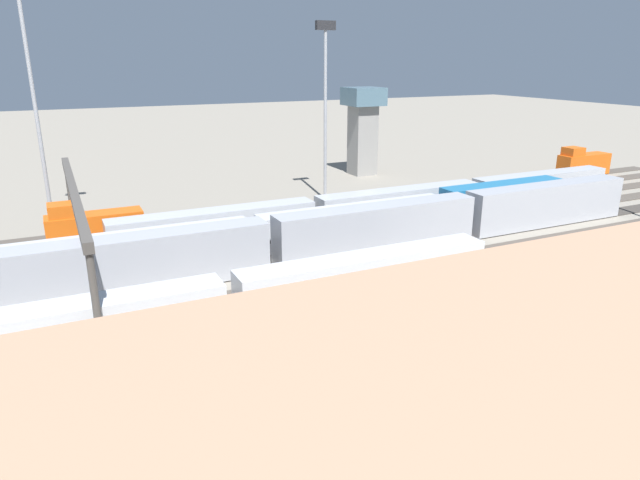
{
  "coord_description": "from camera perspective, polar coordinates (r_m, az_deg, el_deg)",
  "views": [
    {
      "loc": [
        29.8,
        53.94,
        19.82
      ],
      "look_at": [
        6.76,
        5.67,
        2.5
      ],
      "focal_mm": 31.7,
      "sensor_mm": 36.0,
      "label": 1
    }
  ],
  "objects": [
    {
      "name": "light_mast_0",
      "position": [
        72.3,
        -27.45,
        16.24
      ],
      "size": [
        2.8,
        0.7,
        32.27
      ],
      "color": "#9EA0A5",
      "rests_on": "ground_plane"
    },
    {
      "name": "track_bed_0",
      "position": [
        77.66,
        -2.07,
        3.19
      ],
      "size": [
        140.0,
        2.8,
        0.12
      ],
      "primitive_type": "cube",
      "color": "#4C443D",
      "rests_on": "ground_plane"
    },
    {
      "name": "track_bed_5",
      "position": [
        56.65,
        8.09,
        -2.66
      ],
      "size": [
        140.0,
        2.8,
        0.12
      ],
      "primitive_type": "cube",
      "color": "#4C443D",
      "rests_on": "ground_plane"
    },
    {
      "name": "track_bed_3",
      "position": [
        64.71,
        3.24,
        0.13
      ],
      "size": [
        140.0,
        2.8,
        0.12
      ],
      "primitive_type": "cube",
      "color": "#4C443D",
      "rests_on": "ground_plane"
    },
    {
      "name": "train_on_track_3",
      "position": [
        58.96,
        -8.71,
        0.2
      ],
      "size": [
        90.6,
        3.06,
        4.4
      ],
      "color": "#1E6B9E",
      "rests_on": "ground_plane"
    },
    {
      "name": "light_mast_2",
      "position": [
        80.85,
        0.54,
        15.14
      ],
      "size": [
        2.8,
        0.7,
        24.54
      ],
      "color": "#9EA0A5",
      "rests_on": "ground_plane"
    },
    {
      "name": "track_bed_1",
      "position": [
        73.26,
        -0.51,
        2.29
      ],
      "size": [
        140.0,
        2.8,
        0.12
      ],
      "primitive_type": "cube",
      "color": "#4C443D",
      "rests_on": "ground_plane"
    },
    {
      "name": "train_on_track_6",
      "position": [
        44.18,
        -9.11,
        -6.08
      ],
      "size": [
        47.2,
        3.06,
        3.8
      ],
      "color": "silver",
      "rests_on": "ground_plane"
    },
    {
      "name": "ground_plane",
      "position": [
        64.73,
        3.24,
        0.08
      ],
      "size": [
        400.0,
        400.0,
        0.0
      ],
      "primitive_type": "plane",
      "color": "gray"
    },
    {
      "name": "train_on_track_1",
      "position": [
        66.4,
        -21.95,
        1.19
      ],
      "size": [
        10.0,
        3.0,
        5.0
      ],
      "color": "#D85914",
      "rests_on": "ground_plane"
    },
    {
      "name": "track_bed_6",
      "position": [
        52.86,
        11.06,
        -4.36
      ],
      "size": [
        140.0,
        2.8,
        0.12
      ],
      "primitive_type": "cube",
      "color": "#4C443D",
      "rests_on": "ground_plane"
    },
    {
      "name": "control_tower",
      "position": [
        100.47,
        4.35,
        11.53
      ],
      "size": [
        6.0,
        6.0,
        14.99
      ],
      "color": "gray",
      "rests_on": "ground_plane"
    },
    {
      "name": "signal_gantry",
      "position": [
        55.31,
        -23.54,
        3.73
      ],
      "size": [
        0.7,
        35.0,
        8.8
      ],
      "color": "#4C4742",
      "rests_on": "ground_plane"
    },
    {
      "name": "train_on_track_4",
      "position": [
        59.98,
        5.84,
        1.18
      ],
      "size": [
        71.4,
        3.0,
        5.0
      ],
      "color": "#A8AAB2",
      "rests_on": "ground_plane"
    },
    {
      "name": "train_on_track_2",
      "position": [
        73.16,
        8.08,
        3.66
      ],
      "size": [
        71.4,
        3.06,
        3.8
      ],
      "color": "#B7BABF",
      "rests_on": "ground_plane"
    },
    {
      "name": "track_bed_4",
      "position": [
        60.61,
        5.5,
        -1.17
      ],
      "size": [
        140.0,
        2.8,
        0.12
      ],
      "primitive_type": "cube",
      "color": "#3D3833",
      "rests_on": "ground_plane"
    },
    {
      "name": "track_bed_2",
      "position": [
        68.94,
        1.25,
        1.28
      ],
      "size": [
        140.0,
        2.8,
        0.12
      ],
      "primitive_type": "cube",
      "color": "#4C443D",
      "rests_on": "ground_plane"
    },
    {
      "name": "train_on_track_0",
      "position": [
        110.14,
        24.98,
        7.05
      ],
      "size": [
        10.0,
        3.0,
        5.0
      ],
      "color": "#D85914",
      "rests_on": "ground_plane"
    }
  ]
}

